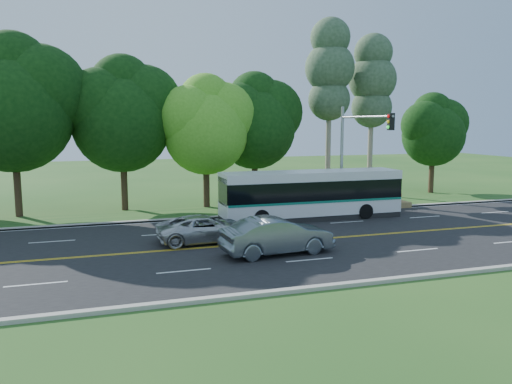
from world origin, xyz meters
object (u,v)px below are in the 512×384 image
object	(u,v)px
traffic_signal	(356,143)
suv	(206,229)
transit_bus	(311,195)
sedan	(277,236)

from	to	relation	value
traffic_signal	suv	bearing A→B (deg)	-158.07
traffic_signal	suv	xyz separation A→B (m)	(-10.63, -4.28, -3.98)
transit_bus	sedan	distance (m)	8.83
traffic_signal	sedan	distance (m)	11.63
traffic_signal	transit_bus	xyz separation A→B (m)	(-3.11, -0.20, -3.19)
traffic_signal	sedan	size ratio (longest dim) A/B	1.37
transit_bus	sedan	xyz separation A→B (m)	(-4.89, -7.32, -0.62)
suv	sedan	bearing A→B (deg)	-143.04
sedan	suv	size ratio (longest dim) A/B	1.05
traffic_signal	suv	world-z (taller)	traffic_signal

